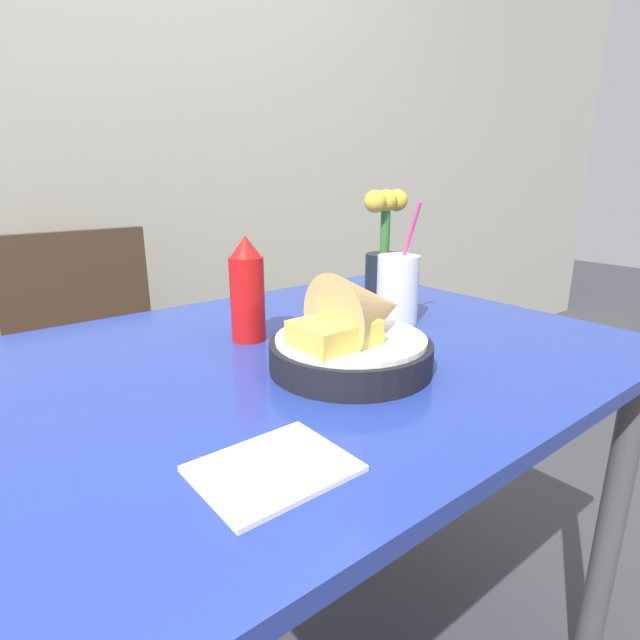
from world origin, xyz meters
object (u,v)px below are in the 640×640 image
drink_cup (397,291)px  flower_vase (384,257)px  chair_far_window (95,367)px  food_basket (356,335)px  ketchup_bottle (247,291)px

drink_cup → flower_vase: size_ratio=0.93×
chair_far_window → food_basket: size_ratio=3.61×
chair_far_window → flower_vase: flower_vase is taller
food_basket → ketchup_bottle: bearing=104.7°
chair_far_window → flower_vase: size_ratio=3.51×
chair_far_window → drink_cup: bearing=-62.0°
food_basket → flower_vase: flower_vase is taller
ketchup_bottle → drink_cup: (0.29, -0.09, -0.03)m
drink_cup → flower_vase: 0.15m
food_basket → drink_cup: (0.23, 0.13, 0.01)m
food_basket → ketchup_bottle: size_ratio=1.33×
food_basket → drink_cup: size_ratio=1.04×
flower_vase → food_basket: bearing=-141.7°
ketchup_bottle → drink_cup: bearing=-17.4°
ketchup_bottle → chair_far_window: bearing=99.6°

